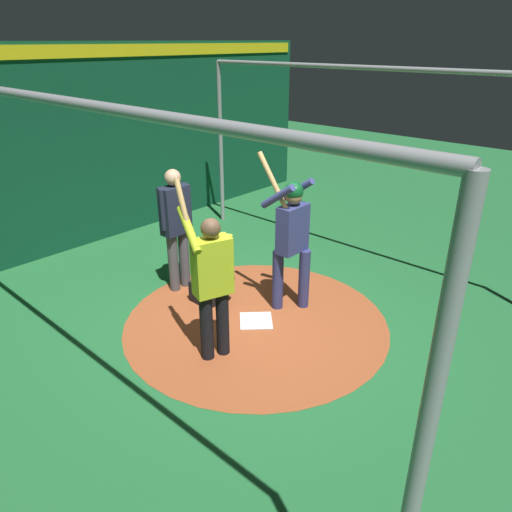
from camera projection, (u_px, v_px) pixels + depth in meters
ground_plane at (256, 321)px, 6.29m from camera, size 27.23×27.23×0.00m
dirt_circle at (256, 321)px, 6.29m from camera, size 3.44×3.44×0.01m
home_plate at (256, 321)px, 6.29m from camera, size 0.59×0.59×0.01m
batter at (292, 234)px, 6.20m from camera, size 0.68×0.49×2.12m
catcher at (210, 277)px, 6.63m from camera, size 0.58×0.40×0.97m
umpire at (176, 224)px, 6.75m from camera, size 0.23×0.49×1.80m
visitor at (212, 280)px, 5.23m from camera, size 0.64×0.51×2.07m
back_wall at (77, 148)px, 8.12m from camera, size 0.22×11.23×3.37m
cage_frame at (256, 157)px, 5.39m from camera, size 6.37×4.95×3.06m
baseball_0 at (279, 287)px, 7.08m from camera, size 0.07×0.07×0.07m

